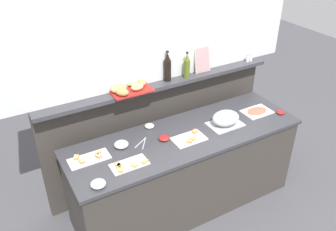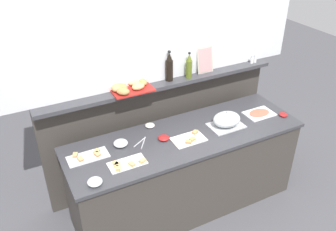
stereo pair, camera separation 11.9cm
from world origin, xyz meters
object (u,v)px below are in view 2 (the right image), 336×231
serving_cloche (227,120)px  sandwich_platter_side (126,164)px  sandwich_platter_front (88,156)px  glass_bowl_medium (95,182)px  serving_tongs (142,142)px  salt_shaker (252,59)px  sandwich_platter_rear (189,139)px  framed_picture (205,60)px  pepper_shaker (255,59)px  condiment_bowl_teal (150,125)px  wine_bottle_dark (169,67)px  cold_cuts_platter (259,113)px  glass_bowl_large (121,143)px  bread_basket (128,88)px  condiment_bowl_red (283,115)px  condiment_bowl_dark (164,138)px  olive_oil_bottle (189,66)px

serving_cloche → sandwich_platter_side: bearing=-174.1°
sandwich_platter_front → glass_bowl_medium: (-0.05, -0.36, 0.01)m
serving_tongs → salt_shaker: 1.63m
sandwich_platter_rear → glass_bowl_medium: bearing=-169.0°
framed_picture → serving_tongs: bearing=-155.4°
sandwich_platter_side → pepper_shaker: bearing=19.0°
sandwich_platter_rear → glass_bowl_medium: (-0.97, -0.19, 0.01)m
serving_cloche → condiment_bowl_teal: 0.76m
sandwich_platter_rear → wine_bottle_dark: bearing=81.5°
cold_cuts_platter → glass_bowl_medium: size_ratio=2.52×
sandwich_platter_rear → wine_bottle_dark: 0.76m
sandwich_platter_front → glass_bowl_large: (0.32, 0.03, 0.01)m
serving_cloche → bread_basket: size_ratio=0.82×
serving_tongs → glass_bowl_large: bearing=166.2°
bread_basket → wine_bottle_dark: bearing=4.2°
condiment_bowl_red → bread_basket: bread_basket is taller
sandwich_platter_front → condiment_bowl_dark: size_ratio=3.41×
sandwich_platter_front → framed_picture: bearing=16.1°
bread_basket → serving_tongs: bearing=-95.6°
sandwich_platter_side → serving_cloche: serving_cloche is taller
sandwich_platter_front → condiment_bowl_teal: sandwich_platter_front is taller
cold_cuts_platter → condiment_bowl_teal: size_ratio=3.22×
serving_tongs → olive_oil_bottle: olive_oil_bottle is taller
sandwich_platter_front → serving_cloche: size_ratio=1.06×
sandwich_platter_rear → framed_picture: 0.92m
serving_tongs → bread_basket: size_ratio=0.40×
pepper_shaker → framed_picture: size_ratio=0.31×
sandwich_platter_rear → framed_picture: bearing=48.8°
condiment_bowl_red → sandwich_platter_side: bearing=-179.8°
sandwich_platter_front → salt_shaker: salt_shaker is taller
framed_picture → glass_bowl_medium: bearing=-152.4°
cold_cuts_platter → condiment_bowl_dark: condiment_bowl_dark is taller
condiment_bowl_teal → sandwich_platter_side: bearing=-133.5°
condiment_bowl_dark → bread_basket: 0.59m
sandwich_platter_side → condiment_bowl_teal: size_ratio=3.40×
framed_picture → glass_bowl_large: bearing=-161.2°
olive_oil_bottle → framed_picture: bearing=11.5°
sandwich_platter_rear → olive_oil_bottle: olive_oil_bottle is taller
olive_oil_bottle → bread_basket: olive_oil_bottle is taller
pepper_shaker → cold_cuts_platter: bearing=-119.5°
glass_bowl_large → framed_picture: (1.12, 0.38, 0.47)m
glass_bowl_large → pepper_shaker: bearing=11.0°
sandwich_platter_front → condiment_bowl_red: (2.02, -0.25, 0.01)m
serving_cloche → condiment_bowl_dark: 0.66m
wine_bottle_dark → olive_oil_bottle: 0.21m
condiment_bowl_dark → serving_tongs: condiment_bowl_dark is taller
wine_bottle_dark → framed_picture: size_ratio=1.14×
olive_oil_bottle → condiment_bowl_teal: bearing=-162.0°
glass_bowl_medium → salt_shaker: (2.09, 0.74, 0.37)m
glass_bowl_large → salt_shaker: salt_shaker is taller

